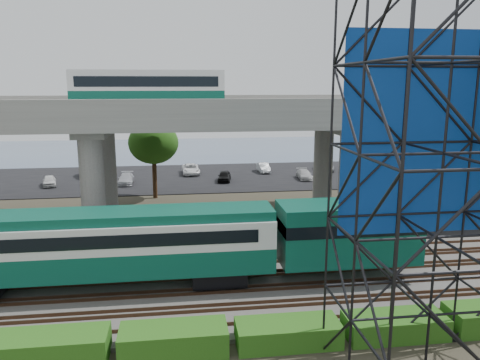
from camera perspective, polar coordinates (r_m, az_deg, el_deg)
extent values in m
plane|color=#474233|center=(25.64, 1.28, -14.57)|extent=(140.00, 140.00, 0.00)
cube|color=slate|center=(27.39, 0.62, -12.55)|extent=(90.00, 12.00, 0.20)
cube|color=black|center=(35.27, -1.37, -7.02)|extent=(90.00, 5.00, 0.08)
cube|color=black|center=(57.95, -3.91, 0.39)|extent=(90.00, 18.00, 0.08)
cube|color=#475875|center=(79.61, -4.96, 3.44)|extent=(140.00, 40.00, 0.03)
cube|color=#472D1E|center=(23.13, 2.37, -16.89)|extent=(90.00, 0.08, 0.16)
cube|color=#472D1E|center=(24.39, 1.76, -15.29)|extent=(90.00, 0.08, 0.16)
cube|color=#472D1E|center=(24.88, 1.55, -14.71)|extent=(90.00, 0.08, 0.16)
cube|color=#472D1E|center=(26.17, 1.03, -13.33)|extent=(90.00, 0.08, 0.16)
cube|color=#472D1E|center=(26.67, 0.85, -12.82)|extent=(90.00, 0.08, 0.16)
cube|color=#472D1E|center=(27.97, 0.41, -11.61)|extent=(90.00, 0.08, 0.16)
cube|color=#472D1E|center=(28.48, 0.25, -11.17)|extent=(90.00, 0.08, 0.16)
cube|color=#472D1E|center=(29.80, -0.14, -10.11)|extent=(90.00, 0.08, 0.16)
cube|color=#472D1E|center=(30.32, -0.28, -9.72)|extent=(90.00, 0.08, 0.16)
cube|color=#472D1E|center=(31.65, -0.61, -8.78)|extent=(90.00, 0.08, 0.16)
cube|color=black|center=(26.95, -2.62, -11.33)|extent=(3.00, 2.20, 0.90)
cube|color=#0B4E3C|center=(26.81, -16.81, -9.33)|extent=(19.00, 3.00, 1.40)
cube|color=silver|center=(26.33, -17.00, -6.37)|extent=(19.00, 3.00, 1.50)
cube|color=#0B4E3C|center=(26.05, -17.13, -4.28)|extent=(19.00, 2.60, 0.50)
cube|color=black|center=(26.17, -14.84, -6.25)|extent=(15.00, 3.06, 0.70)
cube|color=#0B4E3C|center=(27.81, 13.01, -6.17)|extent=(8.00, 3.00, 3.40)
cube|color=#9E9B93|center=(38.99, -2.32, 7.63)|extent=(80.00, 12.00, 1.20)
cube|color=#9E9B93|center=(33.21, -1.40, 8.92)|extent=(80.00, 0.50, 1.10)
cube|color=#9E9B93|center=(44.65, -3.03, 9.61)|extent=(80.00, 0.50, 1.10)
cylinder|color=#9E9B93|center=(36.54, -17.54, -0.47)|extent=(1.80, 1.80, 8.00)
cylinder|color=#9E9B93|center=(43.33, -16.00, 1.46)|extent=(1.80, 1.80, 8.00)
cube|color=#9E9B93|center=(39.42, -17.02, 5.86)|extent=(2.40, 9.00, 0.60)
cylinder|color=#9E9B93|center=(38.46, 13.24, 0.35)|extent=(1.80, 1.80, 8.00)
cylinder|color=#9E9B93|center=(44.96, 10.10, 2.09)|extent=(1.80, 1.80, 8.00)
cube|color=#9E9B93|center=(41.20, 11.76, 6.36)|extent=(2.40, 9.00, 0.60)
cube|color=black|center=(38.83, -11.00, 8.81)|extent=(12.00, 2.50, 0.70)
cube|color=#0B4E3C|center=(38.80, -11.05, 9.99)|extent=(12.00, 2.50, 0.90)
cube|color=silver|center=(38.79, -11.11, 11.62)|extent=(12.00, 2.50, 1.30)
cube|color=black|center=(38.79, -11.12, 11.69)|extent=(11.00, 2.56, 0.80)
cube|color=silver|center=(38.80, -11.16, 12.80)|extent=(12.00, 2.40, 0.30)
cube|color=#0D3B96|center=(20.74, 22.92, 5.13)|extent=(8.10, 0.08, 8.25)
cube|color=#265814|center=(21.99, -21.94, -18.46)|extent=(4.60, 1.80, 1.20)
cube|color=#265814|center=(21.34, -8.08, -18.74)|extent=(4.60, 1.80, 1.15)
cube|color=#265814|center=(21.85, 5.85, -18.07)|extent=(4.60, 1.80, 1.03)
cube|color=#265814|center=(23.42, 18.35, -16.50)|extent=(4.60, 1.80, 1.01)
cylinder|color=#382314|center=(40.38, 18.45, -1.74)|extent=(0.44, 0.44, 4.80)
ellipsoid|color=#265814|center=(39.79, 18.75, 2.75)|extent=(4.94, 4.94, 4.18)
cylinder|color=#382314|center=(47.63, -10.37, 0.65)|extent=(0.44, 0.44, 4.80)
ellipsoid|color=#265814|center=(47.14, -10.51, 4.47)|extent=(4.94, 4.94, 4.18)
imported|color=silver|center=(56.64, -22.22, -0.09)|extent=(2.13, 3.60, 1.15)
imported|color=#AEB1B7|center=(60.73, -18.20, 1.01)|extent=(2.20, 4.17, 1.31)
imported|color=#B8BAC1|center=(55.10, -13.72, 0.15)|extent=(1.70, 4.04, 1.16)
imported|color=white|center=(59.70, -6.03, 1.34)|extent=(2.23, 4.59, 1.26)
imported|color=black|center=(55.03, -1.92, 0.49)|extent=(1.98, 3.72, 1.20)
imported|color=#B6BABE|center=(60.67, 2.87, 1.52)|extent=(1.41, 3.62, 1.18)
imported|color=silver|center=(56.80, 7.85, 0.67)|extent=(1.73, 3.82, 1.08)
imported|color=gray|center=(62.66, 10.28, 1.73)|extent=(3.20, 5.08, 1.31)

